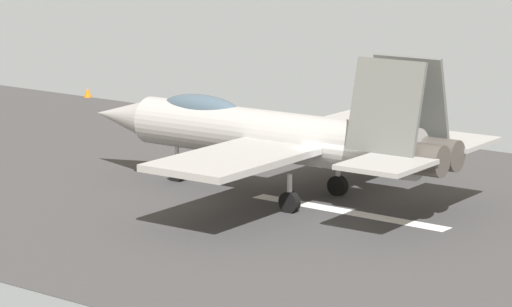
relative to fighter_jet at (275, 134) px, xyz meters
name	(u,v)px	position (x,y,z in m)	size (l,w,h in m)	color
ground_plane	(342,212)	(-3.16, 0.25, -2.39)	(400.00, 400.00, 0.00)	slate
runway_strip	(343,211)	(-3.17, 0.25, -2.38)	(240.00, 26.00, 0.02)	#3A3A3B
fighter_jet	(275,134)	(0.00, 0.00, 0.00)	(16.18, 13.80, 5.58)	#9A9897
marker_cone_mid	(318,123)	(6.92, -12.68, -2.12)	(0.44, 0.44, 0.55)	orange
marker_cone_far	(88,92)	(22.51, -12.68, -2.12)	(0.44, 0.44, 0.55)	orange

